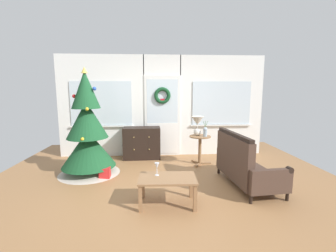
% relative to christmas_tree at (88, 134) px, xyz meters
% --- Properties ---
extents(ground_plane, '(6.76, 6.76, 0.00)m').
position_rel_christmas_tree_xyz_m(ground_plane, '(1.54, -0.80, -0.81)').
color(ground_plane, '#996B42').
extents(back_wall_with_door, '(5.20, 0.19, 2.55)m').
position_rel_christmas_tree_xyz_m(back_wall_with_door, '(1.54, 1.28, 0.48)').
color(back_wall_with_door, white).
rests_on(back_wall_with_door, ground).
extents(christmas_tree, '(1.22, 1.22, 2.12)m').
position_rel_christmas_tree_xyz_m(christmas_tree, '(0.00, 0.00, 0.00)').
color(christmas_tree, '#4C331E').
rests_on(christmas_tree, ground).
extents(dresser_cabinet, '(0.91, 0.46, 0.78)m').
position_rel_christmas_tree_xyz_m(dresser_cabinet, '(1.02, 0.99, -0.42)').
color(dresser_cabinet, black).
rests_on(dresser_cabinet, ground).
extents(settee_sofa, '(0.83, 1.47, 0.96)m').
position_rel_christmas_tree_xyz_m(settee_sofa, '(2.89, -0.81, -0.43)').
color(settee_sofa, black).
rests_on(settee_sofa, ground).
extents(side_table, '(0.50, 0.48, 0.66)m').
position_rel_christmas_tree_xyz_m(side_table, '(2.36, 0.43, -0.33)').
color(side_table, '#8E6642').
rests_on(side_table, ground).
extents(table_lamp, '(0.28, 0.28, 0.44)m').
position_rel_christmas_tree_xyz_m(table_lamp, '(2.30, 0.47, 0.14)').
color(table_lamp, silver).
rests_on(table_lamp, side_table).
extents(flower_vase, '(0.11, 0.10, 0.35)m').
position_rel_christmas_tree_xyz_m(flower_vase, '(2.46, 0.37, -0.03)').
color(flower_vase, '#99ADBC').
rests_on(flower_vase, side_table).
extents(coffee_table, '(0.86, 0.55, 0.42)m').
position_rel_christmas_tree_xyz_m(coffee_table, '(1.51, -1.40, -0.45)').
color(coffee_table, '#8E6642').
rests_on(coffee_table, ground).
extents(wine_glass, '(0.08, 0.08, 0.20)m').
position_rel_christmas_tree_xyz_m(wine_glass, '(1.36, -1.31, -0.25)').
color(wine_glass, silver).
rests_on(wine_glass, coffee_table).
extents(gift_box, '(0.20, 0.18, 0.20)m').
position_rel_christmas_tree_xyz_m(gift_box, '(0.37, -0.28, -0.71)').
color(gift_box, red).
rests_on(gift_box, ground).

